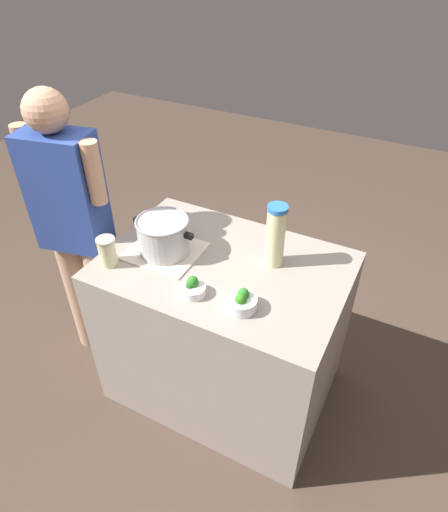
{
  "coord_description": "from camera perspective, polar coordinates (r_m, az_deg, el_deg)",
  "views": [
    {
      "loc": [
        -0.73,
        1.42,
        2.19
      ],
      "look_at": [
        0.0,
        0.0,
        0.95
      ],
      "focal_mm": 31.02,
      "sensor_mm": 36.0,
      "label": 1
    }
  ],
  "objects": [
    {
      "name": "counter_slab",
      "position": [
        2.36,
        0.0,
        -9.58
      ],
      "size": [
        1.14,
        0.79,
        0.9
      ],
      "primitive_type": "cube",
      "color": "gray",
      "rests_on": "ground_plane"
    },
    {
      "name": "dish_cloth",
      "position": [
        2.14,
        -7.6,
        0.64
      ],
      "size": [
        0.34,
        0.31,
        0.01
      ],
      "primitive_type": "cube",
      "color": "beige",
      "rests_on": "counter_slab"
    },
    {
      "name": "cooking_pot",
      "position": [
        2.09,
        -7.82,
        2.7
      ],
      "size": [
        0.32,
        0.25,
        0.17
      ],
      "color": "#B7B7BC",
      "rests_on": "dish_cloth"
    },
    {
      "name": "ground_plane",
      "position": [
        2.71,
        0.0,
        -16.0
      ],
      "size": [
        8.0,
        8.0,
        0.0
      ],
      "primitive_type": "plane",
      "color": "#4C3B30"
    },
    {
      "name": "person_cook",
      "position": [
        2.42,
        -18.63,
        3.28
      ],
      "size": [
        0.5,
        0.27,
        1.61
      ],
      "color": "tan",
      "rests_on": "ground_plane"
    },
    {
      "name": "broccoli_bowl_center",
      "position": [
        1.89,
        -4.02,
        -4.16
      ],
      "size": [
        0.11,
        0.11,
        0.08
      ],
      "color": "silver",
      "rests_on": "counter_slab"
    },
    {
      "name": "broccoli_bowl_front",
      "position": [
        1.81,
        2.32,
        -5.93
      ],
      "size": [
        0.13,
        0.13,
        0.09
      ],
      "color": "silver",
      "rests_on": "counter_slab"
    },
    {
      "name": "lemonade_pitcher",
      "position": [
        1.98,
        6.65,
        2.64
      ],
      "size": [
        0.09,
        0.09,
        0.31
      ],
      "color": "beige",
      "rests_on": "counter_slab"
    },
    {
      "name": "mason_jar",
      "position": [
        2.08,
        -14.8,
        0.57
      ],
      "size": [
        0.09,
        0.09,
        0.14
      ],
      "color": "beige",
      "rests_on": "counter_slab"
    }
  ]
}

